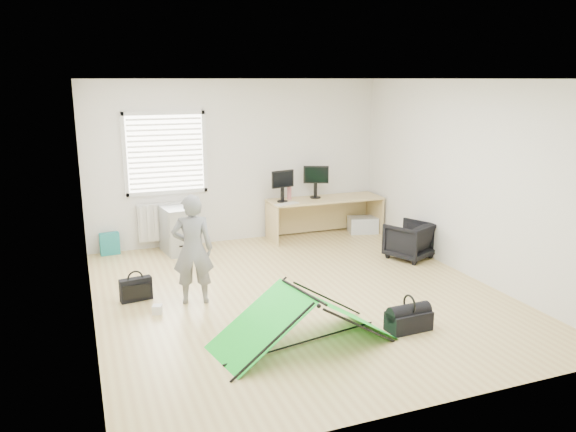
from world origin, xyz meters
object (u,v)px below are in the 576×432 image
object	(u,v)px
filing_cabinet	(179,230)
monitor_right	(315,186)
person	(193,249)
storage_crate	(363,225)
desk	(325,217)
office_chair	(409,240)
duffel_bag	(409,321)
laptop_bag	(136,289)
monitor_left	(282,190)
kite	(303,318)
thermos	(289,192)

from	to	relation	value
filing_cabinet	monitor_right	distance (m)	2.46
person	storage_crate	distance (m)	4.14
desk	office_chair	world-z (taller)	desk
office_chair	duffel_bag	xyz separation A→B (m)	(-1.41, -2.19, -0.18)
person	laptop_bag	bearing A→B (deg)	-12.54
monitor_left	laptop_bag	bearing A→B (deg)	-157.91
kite	laptop_bag	world-z (taller)	kite
filing_cabinet	monitor_left	size ratio (longest dim) A/B	1.79
thermos	duffel_bag	bearing A→B (deg)	-91.40
filing_cabinet	laptop_bag	distance (m)	2.05
kite	duffel_bag	distance (m)	1.23
desk	kite	xyz separation A→B (m)	(-1.92, -3.67, -0.05)
desk	filing_cabinet	bearing A→B (deg)	-179.36
thermos	kite	xyz separation A→B (m)	(-1.31, -3.81, -0.53)
duffel_bag	person	bearing A→B (deg)	138.67
monitor_left	kite	size ratio (longest dim) A/B	0.22
monitor_right	thermos	xyz separation A→B (m)	(-0.47, 0.05, -0.07)
monitor_left	thermos	bearing A→B (deg)	26.28
desk	storage_crate	xyz separation A→B (m)	(0.75, -0.00, -0.20)
person	monitor_left	bearing A→B (deg)	-120.05
person	storage_crate	bearing A→B (deg)	-136.18
office_chair	kite	bearing A→B (deg)	13.91
duffel_bag	monitor_left	bearing A→B (deg)	88.56
filing_cabinet	storage_crate	size ratio (longest dim) A/B	1.47
monitor_right	office_chair	xyz separation A→B (m)	(0.85, -1.68, -0.61)
monitor_right	storage_crate	distance (m)	1.17
storage_crate	monitor_left	bearing A→B (deg)	-179.96
office_chair	duffel_bag	world-z (taller)	office_chair
thermos	storage_crate	xyz separation A→B (m)	(1.37, -0.15, -0.68)
storage_crate	filing_cabinet	bearing A→B (deg)	179.93
thermos	person	world-z (taller)	person
kite	duffel_bag	bearing A→B (deg)	-16.24
monitor_right	desk	bearing A→B (deg)	-11.56
filing_cabinet	desk	bearing A→B (deg)	-8.16
office_chair	person	bearing A→B (deg)	-15.32
kite	desk	bearing A→B (deg)	51.26
desk	person	xyz separation A→B (m)	(-2.75, -2.15, 0.34)
thermos	storage_crate	size ratio (longest dim) A/B	0.55
office_chair	person	distance (m)	3.52
thermos	filing_cabinet	bearing A→B (deg)	-175.83
monitor_left	kite	bearing A→B (deg)	-119.89
monitor_left	laptop_bag	size ratio (longest dim) A/B	1.05
desk	filing_cabinet	xyz separation A→B (m)	(-2.55, 0.00, 0.03)
monitor_left	storage_crate	distance (m)	1.71
kite	laptop_bag	size ratio (longest dim) A/B	4.74
monitor_left	desk	bearing A→B (deg)	-12.61
desk	storage_crate	distance (m)	0.78
filing_cabinet	duffel_bag	size ratio (longest dim) A/B	1.50
filing_cabinet	laptop_bag	bearing A→B (deg)	-123.47
kite	filing_cabinet	bearing A→B (deg)	88.66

